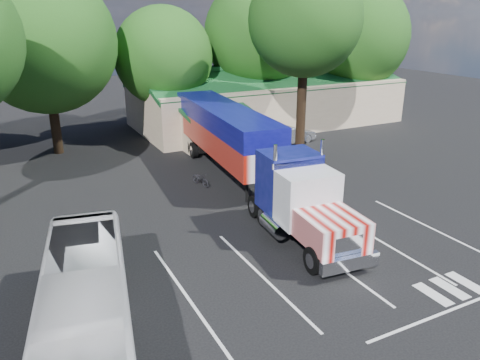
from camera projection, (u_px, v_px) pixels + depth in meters
name	position (u px, v px, depth m)	size (l,w,h in m)	color
ground	(204.00, 221.00, 23.77)	(120.00, 120.00, 0.00)	black
event_hall	(265.00, 100.00, 43.81)	(24.20, 14.12, 5.55)	beige
tree_row_c	(44.00, 42.00, 32.48)	(10.00, 10.00, 13.05)	black
tree_row_d	(163.00, 57.00, 37.91)	(8.00, 8.00, 10.60)	black
tree_row_e	(258.00, 35.00, 41.67)	(9.60, 9.60, 12.90)	black
tree_row_f	(354.00, 36.00, 45.04)	(10.40, 10.40, 13.00)	black
tree_near_right	(305.00, 20.00, 32.60)	(8.00, 8.00, 13.50)	black
semi_truck	(240.00, 144.00, 27.95)	(4.80, 21.62, 4.50)	black
woman	(335.00, 237.00, 19.92)	(0.71, 0.46, 1.93)	black
bicycle	(200.00, 179.00, 28.48)	(0.56, 1.60, 0.84)	black
tour_bus	(86.00, 318.00, 13.79)	(2.50, 10.68, 2.97)	silver
silver_sedan	(291.00, 135.00, 37.46)	(1.49, 4.27, 1.41)	#B2B5BB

